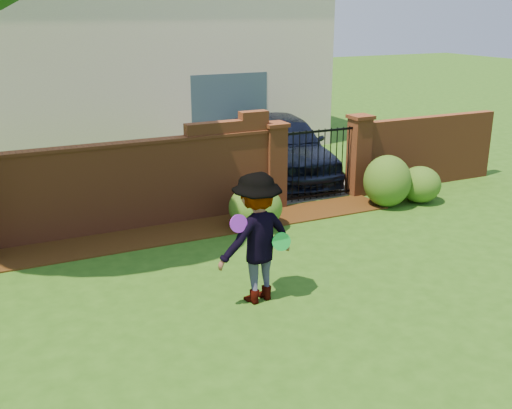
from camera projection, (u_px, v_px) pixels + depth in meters
name	position (u px, v px, depth m)	size (l,w,h in m)	color
ground	(253.00, 304.00, 8.99)	(80.00, 80.00, 0.01)	#275314
mulch_bed	(133.00, 240.00, 11.45)	(11.10, 1.08, 0.03)	#341C09
brick_wall	(65.00, 191.00, 11.30)	(8.70, 0.31, 2.16)	brown
brick_wall_return	(426.00, 151.00, 14.86)	(4.00, 0.25, 1.70)	brown
pillar_left	(274.00, 165.00, 13.10)	(0.50, 0.50, 1.88)	brown
pillar_right	(359.00, 155.00, 14.01)	(0.50, 0.50, 1.88)	brown
iron_gate	(318.00, 164.00, 13.59)	(1.78, 0.03, 1.60)	black
driveway	(244.00, 162.00, 17.28)	(3.20, 8.00, 0.01)	slate
house	(117.00, 43.00, 18.71)	(12.40, 6.40, 6.30)	beige
car	(285.00, 147.00, 15.37)	(1.93, 4.79, 1.63)	black
shrub_left	(255.00, 207.00, 11.96)	(1.07, 1.07, 0.88)	#245319
shrub_middle	(387.00, 181.00, 13.27)	(1.04, 1.04, 1.15)	#245319
shrub_right	(420.00, 184.00, 13.60)	(0.92, 0.92, 0.82)	#245319
man	(258.00, 239.00, 8.81)	(1.28, 0.73, 1.98)	gray
frisbee_purple	(239.00, 224.00, 8.46)	(0.26, 0.26, 0.02)	purple
frisbee_green	(281.00, 242.00, 8.73)	(0.28, 0.28, 0.03)	green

